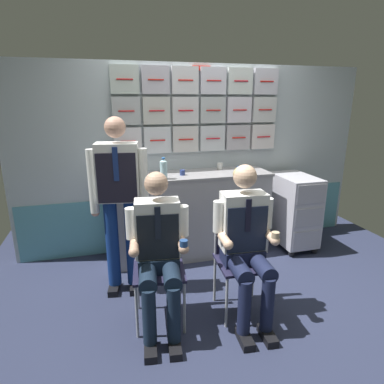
{
  "coord_description": "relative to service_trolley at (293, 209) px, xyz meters",
  "views": [
    {
      "loc": [
        -1.09,
        -2.32,
        1.76
      ],
      "look_at": [
        -0.34,
        0.39,
        0.96
      ],
      "focal_mm": 30.45,
      "sensor_mm": 36.0,
      "label": 1
    }
  ],
  "objects": [
    {
      "name": "ground",
      "position": [
        -1.1,
        -0.95,
        -0.5
      ],
      "size": [
        4.8,
        4.8,
        0.04
      ],
      "primitive_type": "cube",
      "color": "#272D45"
    },
    {
      "name": "galley_bulkhead",
      "position": [
        -1.1,
        0.42,
        0.64
      ],
      "size": [
        4.2,
        0.14,
        2.15
      ],
      "color": "#AEBBC3",
      "rests_on": "ground"
    },
    {
      "name": "galley_counter",
      "position": [
        -1.28,
        0.14,
        0.01
      ],
      "size": [
        1.84,
        0.53,
        0.96
      ],
      "color": "#9F9DA0",
      "rests_on": "ground"
    },
    {
      "name": "service_trolley",
      "position": [
        0.0,
        0.0,
        0.0
      ],
      "size": [
        0.4,
        0.65,
        0.89
      ],
      "color": "black",
      "rests_on": "ground"
    },
    {
      "name": "folding_chair_left",
      "position": [
        -1.81,
        -0.89,
        0.06
      ],
      "size": [
        0.45,
        0.45,
        0.87
      ],
      "color": "#A8AAAF",
      "rests_on": "ground"
    },
    {
      "name": "crew_member_left",
      "position": [
        -1.83,
        -1.06,
        0.21
      ],
      "size": [
        0.48,
        0.62,
        1.25
      ],
      "color": "black",
      "rests_on": "ground"
    },
    {
      "name": "folding_chair_right",
      "position": [
        -1.13,
        -0.95,
        0.06
      ],
      "size": [
        0.43,
        0.43,
        0.87
      ],
      "color": "#A8AAAF",
      "rests_on": "ground"
    },
    {
      "name": "crew_member_right",
      "position": [
        -1.14,
        -1.11,
        0.23
      ],
      "size": [
        0.49,
        0.62,
        1.28
      ],
      "color": "black",
      "rests_on": "ground"
    },
    {
      "name": "crew_member_standing",
      "position": [
        -2.07,
        -0.43,
        0.48
      ],
      "size": [
        0.51,
        0.3,
        1.62
      ],
      "color": "black",
      "rests_on": "ground"
    },
    {
      "name": "water_bottle_blue_cap",
      "position": [
        -1.86,
        0.2,
        0.64
      ],
      "size": [
        0.07,
        0.07,
        0.32
      ],
      "color": "silver",
      "rests_on": "galley_counter"
    },
    {
      "name": "water_bottle_clear",
      "position": [
        -1.93,
        -0.01,
        0.63
      ],
      "size": [
        0.08,
        0.08,
        0.29
      ],
      "color": "silver",
      "rests_on": "galley_counter"
    },
    {
      "name": "water_bottle_short",
      "position": [
        -2.07,
        0.23,
        0.63
      ],
      "size": [
        0.07,
        0.07,
        0.29
      ],
      "color": "silver",
      "rests_on": "galley_counter"
    },
    {
      "name": "water_bottle_tall",
      "position": [
        -1.59,
        -0.04,
        0.59
      ],
      "size": [
        0.08,
        0.08,
        0.23
      ],
      "color": "silver",
      "rests_on": "galley_counter"
    },
    {
      "name": "paper_cup_tan",
      "position": [
        -0.71,
        0.03,
        0.52
      ],
      "size": [
        0.07,
        0.07,
        0.07
      ],
      "color": "navy",
      "rests_on": "galley_counter"
    },
    {
      "name": "espresso_cup_small",
      "position": [
        -1.36,
        0.09,
        0.52
      ],
      "size": [
        0.06,
        0.06,
        0.06
      ],
      "color": "navy",
      "rests_on": "galley_counter"
    },
    {
      "name": "coffee_cup_white",
      "position": [
        -0.86,
        0.27,
        0.53
      ],
      "size": [
        0.07,
        0.07,
        0.08
      ],
      "color": "silver",
      "rests_on": "galley_counter"
    }
  ]
}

